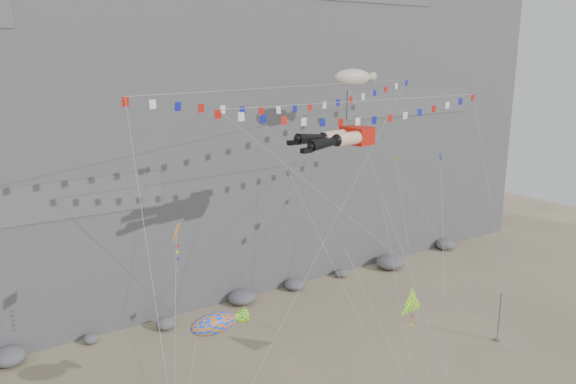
# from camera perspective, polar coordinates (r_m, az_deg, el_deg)

# --- Properties ---
(cliff) EXTENTS (80.00, 28.00, 50.00)m
(cliff) POSITION_cam_1_polar(r_m,az_deg,el_deg) (63.12, -11.91, 15.32)
(cliff) COLOR slate
(cliff) RESTS_ON ground
(talus_boulders) EXTENTS (60.00, 3.00, 1.20)m
(talus_boulders) POSITION_cam_1_polar(r_m,az_deg,el_deg) (54.23, -4.71, -10.63)
(talus_boulders) COLOR slate
(talus_boulders) RESTS_ON ground
(anchor_pole_right) EXTENTS (0.12, 0.12, 4.21)m
(anchor_pole_right) POSITION_cam_1_polar(r_m,az_deg,el_deg) (49.99, 20.66, -11.82)
(anchor_pole_right) COLOR slate
(anchor_pole_right) RESTS_ON ground
(legs_kite) EXTENTS (7.41, 13.83, 21.22)m
(legs_kite) POSITION_cam_1_polar(r_m,az_deg,el_deg) (40.39, 5.23, 5.46)
(legs_kite) COLOR #BA160B
(legs_kite) RESTS_ON ground
(flag_banner_upper) EXTENTS (30.93, 16.98, 28.98)m
(flag_banner_upper) POSITION_cam_1_polar(r_m,az_deg,el_deg) (43.51, 1.49, 10.68)
(flag_banner_upper) COLOR #BA160B
(flag_banner_upper) RESTS_ON ground
(flag_banner_lower) EXTENTS (24.49, 7.98, 23.17)m
(flag_banner_lower) POSITION_cam_1_polar(r_m,az_deg,el_deg) (41.92, 8.04, 9.12)
(flag_banner_lower) COLOR #BA160B
(flag_banner_lower) RESTS_ON ground
(harlequin_kite) EXTENTS (5.15, 9.02, 15.40)m
(harlequin_kite) POSITION_cam_1_polar(r_m,az_deg,el_deg) (34.27, -11.27, -4.08)
(harlequin_kite) COLOR #F81B34
(harlequin_kite) RESTS_ON ground
(fish_windsock) EXTENTS (6.73, 4.81, 9.76)m
(fish_windsock) POSITION_cam_1_polar(r_m,az_deg,el_deg) (34.08, -7.59, -13.15)
(fish_windsock) COLOR orange
(fish_windsock) RESTS_ON ground
(delta_kite) EXTENTS (2.49, 6.92, 9.02)m
(delta_kite) POSITION_cam_1_polar(r_m,az_deg,el_deg) (40.26, 12.55, -11.09)
(delta_kite) COLOR #F6EE0C
(delta_kite) RESTS_ON ground
(blimp_windsock) EXTENTS (7.17, 15.24, 25.90)m
(blimp_windsock) POSITION_cam_1_polar(r_m,az_deg,el_deg) (49.11, 6.55, 11.45)
(blimp_windsock) COLOR beige
(blimp_windsock) RESTS_ON ground
(small_kite_a) EXTENTS (2.80, 15.44, 24.08)m
(small_kite_a) POSITION_cam_1_polar(r_m,az_deg,el_deg) (40.59, -2.41, 7.13)
(small_kite_a) COLOR orange
(small_kite_a) RESTS_ON ground
(small_kite_b) EXTENTS (6.89, 12.09, 17.80)m
(small_kite_b) POSITION_cam_1_polar(r_m,az_deg,el_deg) (46.20, 9.42, -0.31)
(small_kite_b) COLOR purple
(small_kite_b) RESTS_ON ground
(small_kite_c) EXTENTS (1.61, 8.44, 12.91)m
(small_kite_c) POSITION_cam_1_polar(r_m,az_deg,el_deg) (37.98, 5.95, -6.02)
(small_kite_c) COLOR #229F18
(small_kite_c) RESTS_ON ground
(small_kite_d) EXTENTS (9.90, 14.86, 22.11)m
(small_kite_d) POSITION_cam_1_polar(r_m,az_deg,el_deg) (49.52, 10.96, 2.64)
(small_kite_d) COLOR yellow
(small_kite_d) RESTS_ON ground
(small_kite_e) EXTENTS (7.79, 9.01, 18.64)m
(small_kite_e) POSITION_cam_1_polar(r_m,az_deg,el_deg) (45.80, 15.25, 3.13)
(small_kite_e) COLOR #12189D
(small_kite_e) RESTS_ON ground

